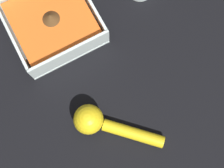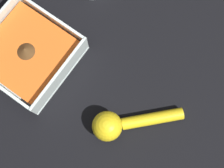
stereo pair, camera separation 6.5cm
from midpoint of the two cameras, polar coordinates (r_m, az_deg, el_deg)
ground_plane at (r=0.73m, az=-8.00°, el=9.86°), size 4.00×4.00×0.00m
square_dish at (r=0.71m, az=-8.31°, el=10.59°), size 0.19×0.19×0.06m
lemon_squeezer at (r=0.65m, az=0.67°, el=-7.81°), size 0.16×0.15×0.06m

